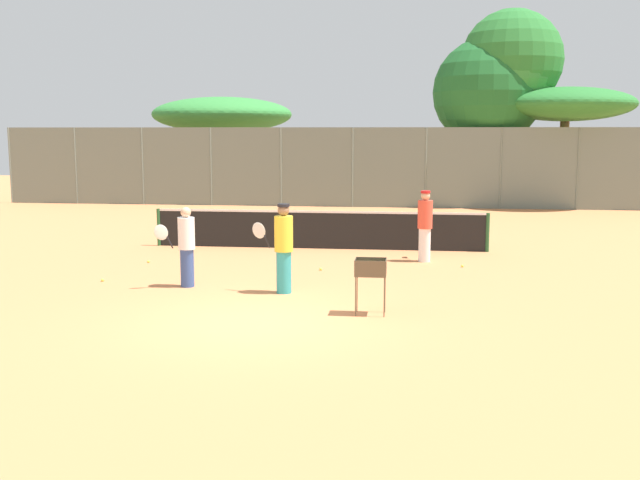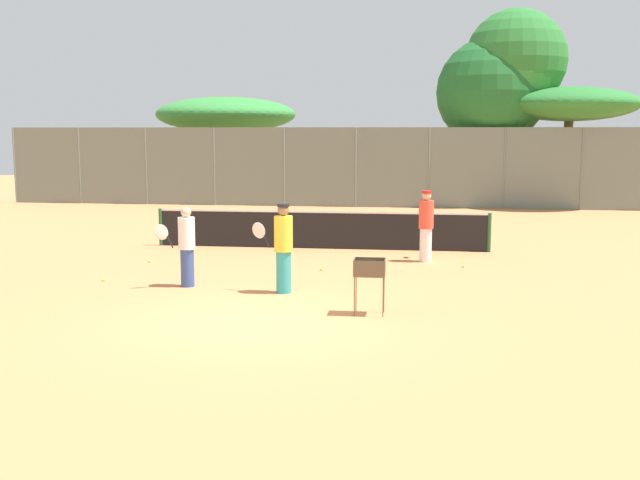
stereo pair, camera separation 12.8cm
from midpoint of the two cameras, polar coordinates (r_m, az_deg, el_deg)
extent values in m
plane|color=#D37F4C|center=(13.10, -4.39, -6.21)|extent=(80.00, 80.00, 0.00)
cylinder|color=#26592D|center=(22.02, -11.89, 0.98)|extent=(0.10, 0.10, 1.07)
cylinder|color=#26592D|center=(20.88, 12.95, 0.55)|extent=(0.10, 0.10, 1.07)
cube|color=black|center=(20.95, 0.20, 0.71)|extent=(9.29, 0.01, 1.01)
cube|color=white|center=(20.89, 0.20, 2.16)|extent=(9.29, 0.02, 0.06)
cylinder|color=slate|center=(37.18, -22.15, 5.30)|extent=(0.08, 0.08, 3.43)
cylinder|color=slate|center=(35.74, -17.75, 5.42)|extent=(0.08, 0.08, 3.43)
cylinder|color=slate|center=(34.52, -13.01, 5.51)|extent=(0.08, 0.08, 3.43)
cylinder|color=slate|center=(33.55, -7.96, 5.57)|extent=(0.08, 0.08, 3.43)
cylinder|color=slate|center=(32.86, -2.65, 5.58)|extent=(0.08, 0.08, 3.43)
cylinder|color=slate|center=(32.45, 2.84, 5.55)|extent=(0.08, 0.08, 3.43)
cylinder|color=slate|center=(32.35, 8.41, 5.46)|extent=(0.08, 0.08, 3.43)
cylinder|color=slate|center=(32.55, 13.97, 5.32)|extent=(0.08, 0.08, 3.43)
cylinder|color=slate|center=(33.05, 19.40, 5.14)|extent=(0.08, 0.08, 3.43)
cube|color=slate|center=(32.45, 2.84, 5.55)|extent=(31.39, 0.01, 3.43)
cylinder|color=brown|center=(34.45, 14.54, 6.59)|extent=(0.41, 0.41, 4.80)
sphere|color=#338438|center=(34.54, 14.76, 12.49)|extent=(3.84, 3.84, 3.84)
cylinder|color=brown|center=(34.67, 18.39, 5.53)|extent=(0.40, 0.40, 3.69)
ellipsoid|color=#28722D|center=(34.66, 18.58, 9.79)|extent=(5.90, 5.90, 1.48)
cylinder|color=brown|center=(34.60, 12.86, 5.59)|extent=(0.52, 0.52, 3.51)
sphere|color=#1E6028|center=(34.60, 13.03, 10.90)|extent=(4.85, 4.85, 4.85)
cylinder|color=brown|center=(34.68, 14.55, 6.79)|extent=(0.36, 0.36, 5.02)
sphere|color=#28722D|center=(34.81, 14.79, 13.12)|extent=(4.44, 4.44, 4.44)
cylinder|color=brown|center=(38.51, -7.00, 5.77)|extent=(0.53, 0.53, 3.21)
ellipsoid|color=#338438|center=(38.48, -7.07, 9.46)|extent=(7.00, 7.00, 1.75)
cylinder|color=#334C8C|center=(16.11, -9.84, -2.09)|extent=(0.29, 0.29, 0.81)
cylinder|color=white|center=(15.99, -9.91, 0.52)|extent=(0.35, 0.35, 0.67)
sphere|color=#DBB28C|center=(15.94, -9.95, 2.10)|extent=(0.22, 0.22, 0.22)
cylinder|color=black|center=(15.93, -11.13, -0.16)|extent=(0.14, 0.10, 0.27)
ellipsoid|color=silver|center=(15.86, -11.78, 0.59)|extent=(0.35, 0.24, 0.43)
cylinder|color=teal|center=(15.26, -2.55, -2.45)|extent=(0.31, 0.31, 0.86)
cylinder|color=yellow|center=(15.13, -2.57, 0.49)|extent=(0.38, 0.38, 0.72)
sphere|color=#8C6647|center=(15.07, -2.58, 2.28)|extent=(0.23, 0.23, 0.23)
cylinder|color=black|center=(15.06, -2.58, 2.66)|extent=(0.25, 0.25, 0.06)
cylinder|color=black|center=(15.31, -3.82, -0.11)|extent=(0.15, 0.06, 0.27)
ellipsoid|color=silver|center=(15.35, -4.45, 0.74)|extent=(0.39, 0.12, 0.43)
cylinder|color=white|center=(19.07, 8.24, -0.38)|extent=(0.30, 0.30, 0.85)
cylinder|color=#E54C38|center=(18.97, 8.29, 1.94)|extent=(0.37, 0.37, 0.71)
sphere|color=#DBB28C|center=(18.92, 8.32, 3.35)|extent=(0.23, 0.23, 0.23)
cylinder|color=red|center=(18.91, 8.33, 3.64)|extent=(0.24, 0.24, 0.06)
cylinder|color=black|center=(19.34, 8.43, 1.53)|extent=(0.05, 0.15, 0.27)
ellipsoid|color=silver|center=(19.50, 8.51, 2.24)|extent=(0.09, 0.40, 0.43)
cylinder|color=brown|center=(13.36, 2.91, -4.34)|extent=(0.02, 0.02, 0.71)
cylinder|color=brown|center=(13.33, 5.10, -4.39)|extent=(0.02, 0.02, 0.71)
cylinder|color=brown|center=(13.71, 3.03, -4.01)|extent=(0.02, 0.02, 0.71)
cylinder|color=brown|center=(13.68, 5.17, -4.06)|extent=(0.02, 0.02, 0.71)
cube|color=brown|center=(13.44, 4.07, -2.69)|extent=(0.55, 0.40, 0.01)
cube|color=brown|center=(13.22, 4.02, -2.24)|extent=(0.55, 0.01, 0.30)
cube|color=brown|center=(13.61, 4.12, -1.94)|extent=(0.55, 0.01, 0.30)
cube|color=brown|center=(13.43, 2.90, -2.06)|extent=(0.01, 0.40, 0.30)
cube|color=brown|center=(13.40, 5.25, -2.11)|extent=(0.01, 0.40, 0.30)
sphere|color=#D1E54C|center=(13.48, 4.07, -2.49)|extent=(0.07, 0.07, 0.07)
sphere|color=#D1E54C|center=(13.48, 3.69, -2.26)|extent=(0.07, 0.07, 0.07)
sphere|color=#D1E54C|center=(13.43, 4.80, -2.31)|extent=(0.07, 0.07, 0.07)
sphere|color=#D1E54C|center=(13.39, 5.01, -2.58)|extent=(0.07, 0.07, 0.07)
sphere|color=#D1E54C|center=(13.57, 4.01, -2.20)|extent=(0.07, 0.07, 0.07)
sphere|color=#D1E54C|center=(13.28, 4.77, -2.66)|extent=(0.07, 0.07, 0.07)
sphere|color=#D1E54C|center=(13.44, 4.93, -2.31)|extent=(0.07, 0.07, 0.07)
sphere|color=#D1E54C|center=(13.30, 4.18, -2.41)|extent=(0.07, 0.07, 0.07)
sphere|color=#D1E54C|center=(13.48, 4.28, -2.26)|extent=(0.07, 0.07, 0.07)
sphere|color=#D1E54C|center=(13.53, 3.79, -2.22)|extent=(0.07, 0.07, 0.07)
sphere|color=#D1E54C|center=(13.59, 3.41, -2.40)|extent=(0.07, 0.07, 0.07)
sphere|color=#D1E54C|center=(13.44, 4.92, -2.31)|extent=(0.07, 0.07, 0.07)
sphere|color=#D1E54C|center=(13.51, 4.72, -2.24)|extent=(0.07, 0.07, 0.07)
sphere|color=#D1E54C|center=(13.41, 3.12, -2.31)|extent=(0.07, 0.07, 0.07)
sphere|color=#D1E54C|center=(17.15, -15.98, -2.92)|extent=(0.07, 0.07, 0.07)
sphere|color=#D1E54C|center=(17.74, 0.31, -2.23)|extent=(0.07, 0.07, 0.07)
sphere|color=#D1E54C|center=(18.47, 11.06, -1.96)|extent=(0.07, 0.07, 0.07)
sphere|color=#D1E54C|center=(19.27, -12.66, -1.59)|extent=(0.07, 0.07, 0.07)
cube|color=#B2B7BC|center=(37.51, -1.29, 3.99)|extent=(4.20, 1.70, 0.90)
cube|color=#33383D|center=(37.49, -1.59, 5.22)|extent=(2.20, 1.50, 0.70)
camera|label=1|loc=(0.06, -89.77, 0.03)|focal=42.00mm
camera|label=2|loc=(0.06, 90.23, -0.03)|focal=42.00mm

